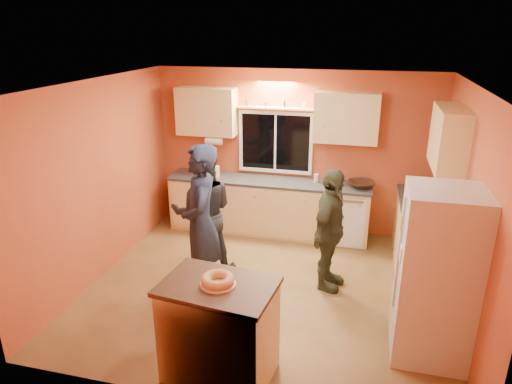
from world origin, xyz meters
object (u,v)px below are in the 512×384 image
(person_left, at_px, (201,223))
(island, at_px, (219,330))
(person_right, at_px, (330,230))
(refrigerator, at_px, (436,276))
(person_center, at_px, (203,213))

(person_left, bearing_deg, island, 6.36)
(person_left, height_order, person_right, person_left)
(island, relative_size, person_right, 0.69)
(refrigerator, relative_size, island, 1.62)
(island, xyz_separation_m, person_center, (-0.82, 1.84, 0.37))
(island, bearing_deg, refrigerator, 29.29)
(person_right, bearing_deg, island, 168.49)
(island, xyz_separation_m, person_right, (0.85, 1.85, 0.29))
(person_left, relative_size, person_center, 1.11)
(person_left, xyz_separation_m, person_right, (1.51, 0.53, -0.17))
(island, relative_size, person_center, 0.63)
(refrigerator, xyz_separation_m, person_center, (-2.80, 1.02, -0.02))
(island, height_order, person_left, person_left)
(island, bearing_deg, person_left, 123.20)
(refrigerator, xyz_separation_m, person_right, (-1.13, 1.04, -0.10))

